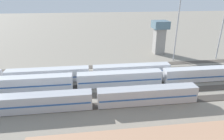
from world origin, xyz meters
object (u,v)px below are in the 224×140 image
at_px(train_on_track_5, 38,102).
at_px(light_mast_0, 180,8).
at_px(train_on_track_2, 48,75).
at_px(control_tower, 160,35).
at_px(train_on_track_3, 120,79).

distance_m(train_on_track_5, light_mast_0, 53.97).
relative_size(train_on_track_2, control_tower, 5.36).
distance_m(train_on_track_3, control_tower, 35.39).
relative_size(train_on_track_5, control_tower, 5.36).
bearing_deg(control_tower, train_on_track_2, 29.27).
bearing_deg(train_on_track_2, train_on_track_3, 165.82).
relative_size(train_on_track_2, light_mast_0, 2.38).
xyz_separation_m(train_on_track_5, light_mast_0, (-42.91, -28.09, 16.82)).
bearing_deg(control_tower, train_on_track_3, 52.98).
relative_size(train_on_track_5, train_on_track_2, 1.00).
bearing_deg(train_on_track_2, light_mast_0, -163.17).
bearing_deg(train_on_track_2, train_on_track_5, 91.29).
distance_m(train_on_track_2, train_on_track_3, 20.41).
height_order(train_on_track_2, control_tower, control_tower).
height_order(train_on_track_5, light_mast_0, light_mast_0).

